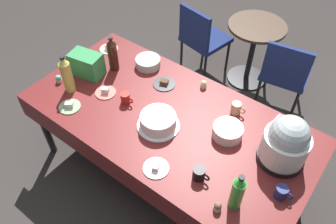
# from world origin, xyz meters

# --- Properties ---
(ground) EXTENTS (9.00, 9.00, 0.00)m
(ground) POSITION_xyz_m (0.00, 0.00, 0.00)
(ground) COLOR #383330
(potluck_table) EXTENTS (2.20, 1.10, 0.75)m
(potluck_table) POSITION_xyz_m (0.00, 0.00, 0.69)
(potluck_table) COLOR maroon
(potluck_table) RESTS_ON ground
(frosted_layer_cake) EXTENTS (0.31, 0.31, 0.11)m
(frosted_layer_cake) POSITION_xyz_m (0.00, -0.12, 0.80)
(frosted_layer_cake) COLOR silver
(frosted_layer_cake) RESTS_ON potluck_table
(slow_cooker) EXTENTS (0.31, 0.31, 0.38)m
(slow_cooker) POSITION_xyz_m (0.83, 0.15, 0.93)
(slow_cooker) COLOR black
(slow_cooker) RESTS_ON potluck_table
(glass_salad_bowl) EXTENTS (0.22, 0.22, 0.07)m
(glass_salad_bowl) POSITION_xyz_m (-0.50, 0.37, 0.79)
(glass_salad_bowl) COLOR #B2C6BC
(glass_salad_bowl) RESTS_ON potluck_table
(ceramic_snack_bowl) EXTENTS (0.21, 0.21, 0.09)m
(ceramic_snack_bowl) POSITION_xyz_m (0.44, 0.11, 0.79)
(ceramic_snack_bowl) COLOR silver
(ceramic_snack_bowl) RESTS_ON potluck_table
(dessert_plate_coral) EXTENTS (0.17, 0.17, 0.05)m
(dessert_plate_coral) POSITION_xyz_m (-0.55, -0.10, 0.76)
(dessert_plate_coral) COLOR #E07266
(dessert_plate_coral) RESTS_ON potluck_table
(dessert_plate_cream) EXTENTS (0.17, 0.17, 0.06)m
(dessert_plate_cream) POSITION_xyz_m (-0.94, 0.34, 0.76)
(dessert_plate_cream) COLOR beige
(dessert_plate_cream) RESTS_ON potluck_table
(dessert_plate_sage) EXTENTS (0.17, 0.17, 0.05)m
(dessert_plate_sage) POSITION_xyz_m (-0.66, -0.38, 0.76)
(dessert_plate_sage) COLOR #8CA87F
(dessert_plate_sage) RESTS_ON potluck_table
(dessert_plate_charcoal) EXTENTS (0.18, 0.18, 0.04)m
(dessert_plate_charcoal) POSITION_xyz_m (-0.24, 0.27, 0.76)
(dessert_plate_charcoal) COLOR #2D2D33
(dessert_plate_charcoal) RESTS_ON potluck_table
(dessert_plate_white) EXTENTS (0.17, 0.17, 0.04)m
(dessert_plate_white) POSITION_xyz_m (0.22, -0.41, 0.76)
(dessert_plate_white) COLOR white
(dessert_plate_white) RESTS_ON potluck_table
(cupcake_vanilla) EXTENTS (0.05, 0.05, 0.07)m
(cupcake_vanilla) POSITION_xyz_m (0.69, -0.42, 0.78)
(cupcake_vanilla) COLOR beige
(cupcake_vanilla) RESTS_ON potluck_table
(cupcake_lemon) EXTENTS (0.05, 0.05, 0.07)m
(cupcake_lemon) POSITION_xyz_m (0.03, 0.43, 0.78)
(cupcake_lemon) COLOR beige
(cupcake_lemon) RESTS_ON potluck_table
(cupcake_cocoa) EXTENTS (0.05, 0.05, 0.07)m
(cupcake_cocoa) POSITION_xyz_m (-0.95, -0.23, 0.78)
(cupcake_cocoa) COLOR beige
(cupcake_cocoa) RESTS_ON potluck_table
(soda_bottle_cola) EXTENTS (0.08, 0.08, 0.32)m
(soda_bottle_cola) POSITION_xyz_m (-0.71, 0.17, 0.90)
(soda_bottle_cola) COLOR #33190F
(soda_bottle_cola) RESTS_ON potluck_table
(soda_bottle_lime_soda) EXTENTS (0.08, 0.08, 0.31)m
(soda_bottle_lime_soda) POSITION_xyz_m (0.75, -0.33, 0.89)
(soda_bottle_lime_soda) COLOR green
(soda_bottle_lime_soda) RESTS_ON potluck_table
(soda_bottle_ginger_ale) EXTENTS (0.09, 0.09, 0.33)m
(soda_bottle_ginger_ale) POSITION_xyz_m (-0.81, -0.24, 0.90)
(soda_bottle_ginger_ale) COLOR gold
(soda_bottle_ginger_ale) RESTS_ON potluck_table
(coffee_mug_black) EXTENTS (0.12, 0.08, 0.09)m
(coffee_mug_black) POSITION_xyz_m (0.48, -0.30, 0.79)
(coffee_mug_black) COLOR black
(coffee_mug_black) RESTS_ON potluck_table
(coffee_mug_navy) EXTENTS (0.12, 0.08, 0.09)m
(coffee_mug_navy) POSITION_xyz_m (0.95, -0.11, 0.79)
(coffee_mug_navy) COLOR navy
(coffee_mug_navy) RESTS_ON potluck_table
(coffee_mug_tan) EXTENTS (0.11, 0.07, 0.09)m
(coffee_mug_tan) POSITION_xyz_m (0.38, 0.34, 0.80)
(coffee_mug_tan) COLOR tan
(coffee_mug_tan) RESTS_ON potluck_table
(coffee_mug_red) EXTENTS (0.11, 0.07, 0.09)m
(coffee_mug_red) POSITION_xyz_m (-0.35, -0.08, 0.79)
(coffee_mug_red) COLOR #B2231E
(coffee_mug_red) RESTS_ON potluck_table
(soda_carton) EXTENTS (0.29, 0.21, 0.20)m
(soda_carton) POSITION_xyz_m (-0.84, -0.01, 0.85)
(soda_carton) COLOR #338C4C
(soda_carton) RESTS_ON potluck_table
(paper_napkin_stack) EXTENTS (0.15, 0.15, 0.02)m
(paper_napkin_stack) POSITION_xyz_m (0.72, 0.44, 0.76)
(paper_napkin_stack) COLOR pink
(paper_napkin_stack) RESTS_ON potluck_table
(maroon_chair_left) EXTENTS (0.52, 0.52, 0.85)m
(maroon_chair_left) POSITION_xyz_m (-0.56, 1.35, 0.49)
(maroon_chair_left) COLOR navy
(maroon_chair_left) RESTS_ON ground
(maroon_chair_right) EXTENTS (0.50, 0.50, 0.85)m
(maroon_chair_right) POSITION_xyz_m (0.41, 1.35, 0.49)
(maroon_chair_right) COLOR navy
(maroon_chair_right) RESTS_ON ground
(round_cafe_table) EXTENTS (0.60, 0.60, 0.72)m
(round_cafe_table) POSITION_xyz_m (-0.05, 1.58, 0.50)
(round_cafe_table) COLOR #473323
(round_cafe_table) RESTS_ON ground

